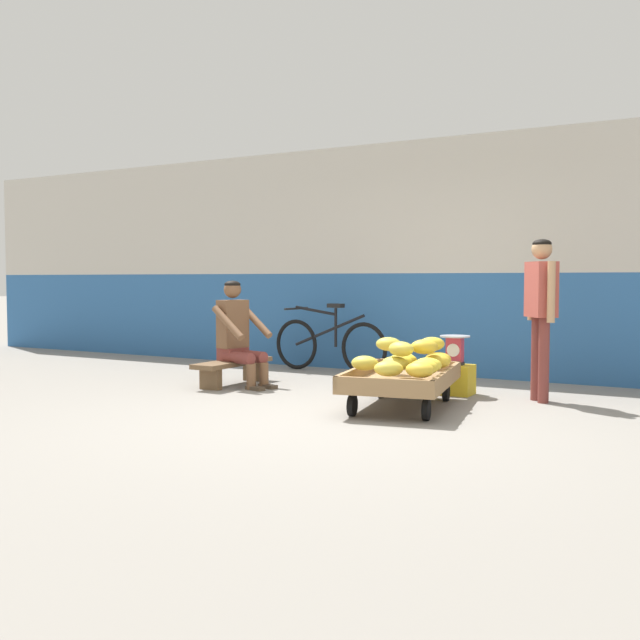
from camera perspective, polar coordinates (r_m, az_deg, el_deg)
The scene contains 10 objects.
ground_plane at distance 6.11m, azimuth 1.21°, elevation -7.69°, with size 80.00×80.00×0.00m, color gray.
back_wall at distance 8.91m, azimuth 10.80°, elevation 4.84°, with size 16.00×0.30×2.83m.
banana_cart at distance 6.58m, azimuth 6.43°, elevation -4.81°, with size 1.08×1.57×0.36m.
banana_pile at distance 6.43m, azimuth 7.08°, elevation -3.01°, with size 0.90×1.21×0.27m.
low_bench at distance 8.03m, azimuth -6.82°, elevation -3.65°, with size 0.32×1.11×0.27m.
vendor_seated at distance 7.93m, azimuth -6.43°, elevation -1.06°, with size 0.73×0.57×1.14m.
plastic_crate at distance 7.45m, azimuth 10.48°, elevation -4.60°, with size 0.36×0.28×0.30m.
weighing_scale at distance 7.42m, azimuth 10.50°, elevation -2.28°, with size 0.30×0.30×0.29m.
bicycle_near_left at distance 9.05m, azimuth 0.69°, elevation -1.88°, with size 1.66×0.48×0.86m.
customer_adult at distance 7.14m, azimuth 16.90°, elevation 1.44°, with size 0.35×0.41×1.53m.
Camera 1 is at (2.81, -5.30, 1.16)m, focal length 40.92 mm.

